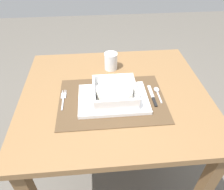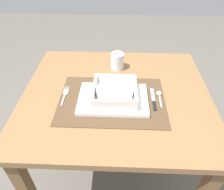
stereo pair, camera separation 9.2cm
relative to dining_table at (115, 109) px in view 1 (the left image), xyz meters
The scene contains 9 objects.
ground_plane 0.60m from the dining_table, ahead, with size 6.00×6.00×0.00m, color #59544C.
dining_table is the anchor object (origin of this frame).
placemat 0.12m from the dining_table, 108.01° to the right, with size 0.46×0.33×0.00m, color #4C3823.
serving_plate 0.13m from the dining_table, 102.32° to the right, with size 0.30×0.21×0.02m, color white.
porridge_bowl 0.16m from the dining_table, 96.39° to the right, with size 0.18×0.18×0.05m.
fork 0.26m from the dining_table, behind, with size 0.02×0.13×0.00m.
spoon 0.23m from the dining_table, ahead, with size 0.02×0.11×0.01m.
butter_knife 0.21m from the dining_table, 17.96° to the right, with size 0.01×0.14×0.01m.
drinking_glass 0.25m from the dining_table, 89.90° to the left, with size 0.07×0.07×0.09m.
Camera 1 is at (-0.08, -0.75, 1.33)m, focal length 34.30 mm.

